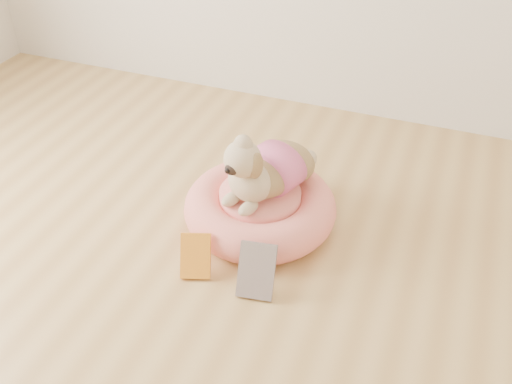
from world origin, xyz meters
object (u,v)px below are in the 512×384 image
(dog, at_px, (265,158))
(pet_bed, at_px, (260,208))
(book_yellow, at_px, (196,256))
(book_white, at_px, (257,271))

(dog, bearing_deg, pet_bed, -145.19)
(pet_bed, height_order, dog, dog)
(pet_bed, relative_size, dog, 1.42)
(book_yellow, bearing_deg, pet_bed, 51.93)
(dog, height_order, book_yellow, dog)
(pet_bed, distance_m, book_white, 0.41)
(book_yellow, bearing_deg, dog, 49.75)
(pet_bed, height_order, book_white, book_white)
(book_white, bearing_deg, pet_bed, 99.65)
(pet_bed, xyz_separation_m, book_white, (0.13, -0.39, 0.01))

